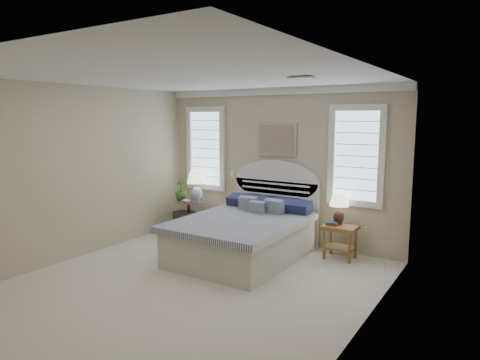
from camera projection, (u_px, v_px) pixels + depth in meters
name	position (u px, v px, depth m)	size (l,w,h in m)	color
floor	(188.00, 286.00, 5.62)	(4.50, 5.00, 0.01)	beige
ceiling	(184.00, 76.00, 5.23)	(4.50, 5.00, 0.01)	silver
wall_back	(278.00, 166.00, 7.51)	(4.50, 0.02, 2.70)	#BBAB8C
wall_left	(74.00, 173.00, 6.62)	(0.02, 5.00, 2.70)	#BBAB8C
wall_right	(362.00, 204.00, 4.23)	(0.02, 5.00, 2.70)	#BBAB8C
crown_molding	(277.00, 91.00, 7.29)	(4.50, 0.08, 0.12)	white
hvac_vent	(301.00, 78.00, 5.26)	(0.30, 0.20, 0.02)	#B2B2B2
switch_plate	(232.00, 174.00, 8.03)	(0.08, 0.01, 0.12)	white
window_left	(206.00, 149.00, 8.28)	(0.90, 0.06, 1.60)	#ABC4D9
window_right	(356.00, 156.00, 6.71)	(0.90, 0.06, 1.60)	#ABC4D9
painting	(277.00, 139.00, 7.41)	(0.74, 0.04, 0.58)	silver
closet_door	(389.00, 199.00, 5.26)	(0.02, 1.80, 2.40)	white
bed	(246.00, 233.00, 6.78)	(1.72, 2.28, 1.47)	beige
side_table_left	(189.00, 213.00, 8.15)	(0.56, 0.56, 0.63)	black
nightstand_right	(340.00, 235.00, 6.67)	(0.50, 0.40, 0.53)	olive
floor_pot	(184.00, 223.00, 8.16)	(0.45, 0.45, 0.41)	black
lamp_left	(196.00, 182.00, 8.09)	(0.45, 0.45, 0.59)	silver
lamp_right	(339.00, 205.00, 6.72)	(0.38, 0.38, 0.50)	black
potted_plant	(181.00, 189.00, 8.19)	(0.23, 0.23, 0.40)	#2B6D31
books_left	(186.00, 202.00, 7.87)	(0.18, 0.16, 0.06)	#9F2B27
books_right	(332.00, 224.00, 6.68)	(0.18, 0.14, 0.05)	#9F2B27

